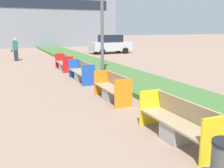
% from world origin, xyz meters
% --- Properties ---
extents(planter_grass_strip, '(2.80, 120.00, 0.18)m').
position_xyz_m(planter_grass_strip, '(3.20, 12.00, 0.09)').
color(planter_grass_strip, '#426B33').
rests_on(planter_grass_strip, ground).
extents(building_backdrop, '(18.08, 6.07, 10.21)m').
position_xyz_m(building_backdrop, '(4.00, 41.66, 5.11)').
color(building_backdrop, gray).
rests_on(building_backdrop, ground).
extents(bench_yellow_frame, '(0.65, 2.31, 0.94)m').
position_xyz_m(bench_yellow_frame, '(0.94, 7.94, 0.37)').
color(bench_yellow_frame, '#9E9B96').
rests_on(bench_yellow_frame, ground).
extents(bench_orange_frame, '(0.65, 1.97, 0.94)m').
position_xyz_m(bench_orange_frame, '(0.94, 11.67, 0.36)').
color(bench_orange_frame, '#9E9B96').
rests_on(bench_orange_frame, ground).
extents(bench_blue_frame, '(0.65, 2.38, 0.94)m').
position_xyz_m(bench_blue_frame, '(0.94, 15.46, 0.38)').
color(bench_blue_frame, '#9E9B96').
rests_on(bench_blue_frame, ground).
extents(bench_red_frame, '(0.65, 2.14, 0.94)m').
position_xyz_m(bench_red_frame, '(0.94, 19.10, 0.37)').
color(bench_red_frame, '#9E9B96').
rests_on(bench_red_frame, ground).
extents(pedestrian_walking, '(0.53, 0.24, 1.77)m').
position_xyz_m(pedestrian_walking, '(-1.49, 25.17, 0.90)').
color(pedestrian_walking, '#232633').
rests_on(pedestrian_walking, ground).
extents(parked_car_distant, '(4.30, 2.02, 1.86)m').
position_xyz_m(parked_car_distant, '(7.75, 28.01, 0.91)').
color(parked_car_distant, '#B7BABF').
rests_on(parked_car_distant, ground).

